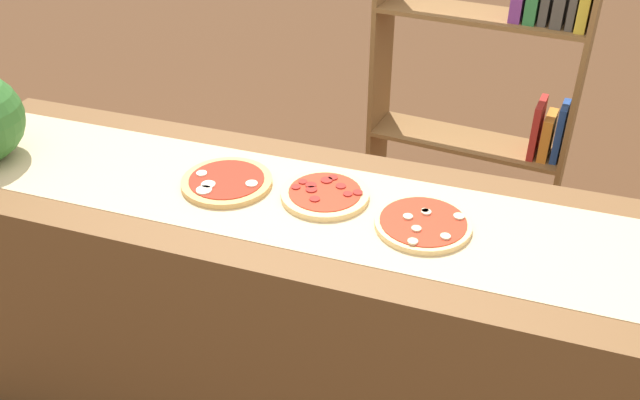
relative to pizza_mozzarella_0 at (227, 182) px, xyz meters
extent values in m
cube|color=brown|center=(0.30, -0.01, -0.46)|extent=(2.57, 0.67, 0.90)
cube|color=tan|center=(0.30, -0.01, -0.01)|extent=(2.43, 0.45, 0.00)
cylinder|color=tan|center=(0.00, 0.00, 0.00)|extent=(0.27, 0.27, 0.02)
cylinder|color=#AD2314|center=(0.00, 0.00, 0.01)|extent=(0.23, 0.23, 0.00)
cylinder|color=#EFE5CC|center=(0.08, 0.00, 0.01)|extent=(0.04, 0.04, 0.00)
cylinder|color=#EFE5CC|center=(-0.03, -0.05, 0.01)|extent=(0.04, 0.04, 0.00)
cylinder|color=#EFE5CC|center=(-0.03, -0.08, 0.01)|extent=(0.05, 0.05, 0.00)
cylinder|color=#EFE5CC|center=(-0.08, 0.00, 0.01)|extent=(0.03, 0.03, 0.00)
cylinder|color=#E5C17F|center=(0.30, 0.03, 0.00)|extent=(0.26, 0.26, 0.02)
cylinder|color=red|center=(0.30, 0.03, 0.01)|extent=(0.21, 0.21, 0.00)
cylinder|color=maroon|center=(0.34, 0.07, 0.01)|extent=(0.03, 0.03, 0.00)
cylinder|color=maroon|center=(0.25, 0.05, 0.01)|extent=(0.03, 0.03, 0.00)
cylinder|color=maroon|center=(0.29, -0.02, 0.01)|extent=(0.03, 0.03, 0.00)
cylinder|color=maroon|center=(0.23, 0.06, 0.01)|extent=(0.03, 0.03, 0.00)
cylinder|color=maroon|center=(0.37, 0.03, 0.01)|extent=(0.03, 0.03, 0.00)
cylinder|color=maroon|center=(0.31, 0.11, 0.01)|extent=(0.03, 0.03, 0.00)
cylinder|color=maroon|center=(0.26, 0.02, 0.01)|extent=(0.03, 0.03, 0.00)
cylinder|color=maroon|center=(0.40, 0.05, 0.01)|extent=(0.03, 0.03, 0.00)
cylinder|color=maroon|center=(0.22, 0.02, 0.01)|extent=(0.03, 0.03, 0.00)
cylinder|color=maroon|center=(0.29, 0.09, 0.01)|extent=(0.04, 0.04, 0.00)
cylinder|color=#E5C17F|center=(0.61, -0.02, 0.00)|extent=(0.27, 0.27, 0.02)
cylinder|color=red|center=(0.61, -0.02, 0.01)|extent=(0.24, 0.24, 0.00)
cylinder|color=#C6B28E|center=(0.69, 0.03, 0.01)|extent=(0.03, 0.03, 0.01)
cylinder|color=#C6B28E|center=(0.61, 0.02, 0.01)|extent=(0.03, 0.03, 0.01)
cylinder|color=#C6B28E|center=(0.60, 0.02, 0.01)|extent=(0.02, 0.02, 0.01)
cylinder|color=#C6B28E|center=(0.56, -0.02, 0.01)|extent=(0.03, 0.03, 0.01)
cylinder|color=#C6B28E|center=(0.60, -0.07, 0.01)|extent=(0.03, 0.03, 0.01)
cylinder|color=#C6B28E|center=(0.68, -0.08, 0.01)|extent=(0.03, 0.03, 0.01)
cylinder|color=#C6B28E|center=(0.60, -0.13, 0.01)|extent=(0.03, 0.03, 0.01)
cube|color=brown|center=(0.99, 1.10, -0.06)|extent=(0.05, 0.24, 1.69)
cube|color=brown|center=(0.17, 1.19, -0.06)|extent=(0.05, 0.24, 1.69)
cube|color=brown|center=(0.58, 1.14, -0.90)|extent=(0.82, 0.32, 0.02)
cube|color=#2D753D|center=(0.96, 1.10, -0.80)|extent=(0.05, 0.17, 0.18)
cube|color=gold|center=(0.92, 1.11, -0.80)|extent=(0.04, 0.18, 0.17)
cube|color=#B22823|center=(0.89, 1.11, -0.77)|extent=(0.04, 0.14, 0.23)
cube|color=#B22823|center=(0.85, 1.11, -0.79)|extent=(0.05, 0.17, 0.20)
cube|color=brown|center=(0.58, 1.14, -0.34)|extent=(0.82, 0.32, 0.02)
cube|color=#234799|center=(0.96, 1.10, -0.21)|extent=(0.04, 0.14, 0.24)
cube|color=orange|center=(0.91, 1.11, -0.24)|extent=(0.05, 0.16, 0.19)
cube|color=#B22823|center=(0.87, 1.11, -0.21)|extent=(0.04, 0.17, 0.24)
cube|color=brown|center=(0.58, 1.14, 0.22)|extent=(0.82, 0.32, 0.02)
cube|color=#47423D|center=(0.91, 1.11, 0.31)|extent=(0.04, 0.16, 0.17)
camera|label=1|loc=(0.84, -1.57, 1.09)|focal=38.41mm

